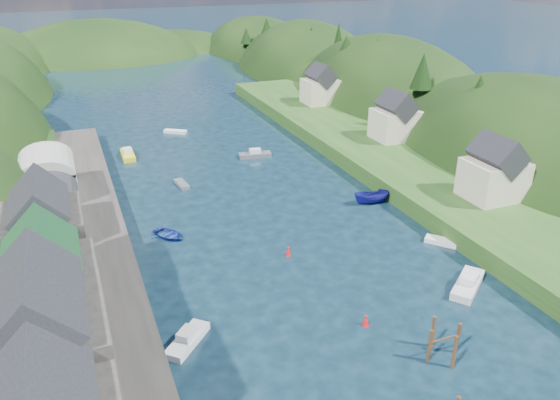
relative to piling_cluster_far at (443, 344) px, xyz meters
name	(u,v)px	position (x,y,z in m)	size (l,w,h in m)	color
ground	(228,170)	(-4.01, 48.92, -1.27)	(600.00, 600.00, 0.00)	black
hillside_right	(385,138)	(40.99, 73.92, -8.68)	(36.00, 245.56, 48.00)	black
far_hills	(133,83)	(-2.79, 172.92, -12.07)	(103.00, 68.00, 44.00)	black
hill_trees	(205,84)	(-3.77, 61.67, 9.85)	(92.55, 150.34, 12.41)	black
quay_left	(79,298)	(-28.01, 18.92, -0.27)	(12.00, 110.00, 2.00)	#2D2B28
quayside_buildings	(47,335)	(-30.01, 5.31, 5.82)	(8.00, 35.84, 12.90)	#2D2B28
boat_sheds	(47,189)	(-30.01, 37.92, 4.00)	(7.00, 21.00, 7.50)	#2D2D30
terrace_right	(399,163)	(20.99, 38.92, -0.07)	(16.00, 120.00, 2.40)	#234719
right_bank_cottages	(389,119)	(23.99, 47.25, 4.57)	(9.00, 59.24, 8.41)	beige
piling_cluster_far	(443,344)	(0.00, 0.00, 0.00)	(3.37, 3.13, 3.67)	#382314
channel_buoy_near	(366,321)	(-3.83, 6.18, -0.79)	(0.70, 0.70, 1.10)	red
channel_buoy_far	(288,251)	(-5.52, 20.65, -0.79)	(0.70, 0.70, 1.10)	red
moored_boats	(283,262)	(-7.09, 18.46, -0.65)	(37.53, 85.42, 2.17)	silver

